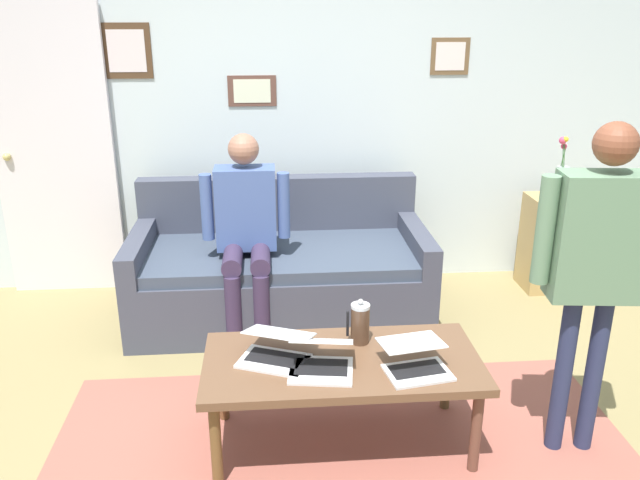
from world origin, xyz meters
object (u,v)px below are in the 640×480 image
at_px(laptop_center, 415,362).
at_px(flower_vase, 562,176).
at_px(couch, 280,272).
at_px(french_press, 360,323).
at_px(interior_door, 55,154).
at_px(laptop_right, 276,351).
at_px(coffee_table, 342,368).
at_px(person_seated, 246,224).
at_px(laptop_left, 321,360).
at_px(side_shelf, 553,243).
at_px(person_standing, 598,252).

bearing_deg(laptop_center, flower_vase, -128.44).
relative_size(couch, french_press, 8.46).
height_order(interior_door, flower_vase, interior_door).
distance_m(interior_door, french_press, 2.69).
height_order(laptop_center, laptop_right, laptop_right).
height_order(couch, flower_vase, flower_vase).
distance_m(coffee_table, laptop_center, 0.35).
height_order(french_press, person_seated, person_seated).
relative_size(interior_door, laptop_left, 6.15).
height_order(laptop_right, side_shelf, side_shelf).
height_order(coffee_table, flower_vase, flower_vase).
relative_size(coffee_table, person_seated, 1.00).
relative_size(side_shelf, person_standing, 0.45).
relative_size(laptop_left, french_press, 1.45).
height_order(interior_door, couch, interior_door).
relative_size(coffee_table, person_standing, 0.82).
bearing_deg(person_standing, flower_vase, -110.43).
bearing_deg(person_seated, flower_vase, -167.32).
xyz_separation_m(laptop_right, side_shelf, (-2.08, -1.69, -0.15)).
xyz_separation_m(laptop_right, person_seated, (0.16, -1.18, 0.22)).
height_order(interior_door, side_shelf, interior_door).
distance_m(laptop_center, side_shelf, 2.35).
bearing_deg(coffee_table, couch, -79.87).
bearing_deg(couch, french_press, 105.63).
height_order(person_standing, person_seated, person_standing).
distance_m(coffee_table, person_standing, 1.24).
height_order(couch, person_standing, person_standing).
relative_size(couch, laptop_right, 4.97).
bearing_deg(flower_vase, interior_door, -4.44).
distance_m(laptop_left, side_shelf, 2.60).
distance_m(interior_door, coffee_table, 2.76).
bearing_deg(flower_vase, person_standing, 69.57).
bearing_deg(laptop_center, french_press, -52.21).
distance_m(laptop_left, flower_vase, 2.61).
relative_size(couch, laptop_center, 5.83).
bearing_deg(couch, laptop_left, 95.79).
bearing_deg(person_seated, laptop_center, 120.42).
bearing_deg(flower_vase, laptop_left, 43.66).
distance_m(coffee_table, laptop_right, 0.32).
relative_size(french_press, flower_vase, 0.52).
height_order(side_shelf, person_seated, person_seated).
relative_size(laptop_left, person_standing, 0.21).
relative_size(interior_door, flower_vase, 4.64).
xyz_separation_m(laptop_center, person_seated, (0.78, -1.33, 0.22)).
bearing_deg(laptop_right, laptop_left, 153.51).
bearing_deg(flower_vase, french_press, 43.06).
height_order(laptop_right, person_seated, person_seated).
bearing_deg(person_seated, laptop_right, 97.66).
xyz_separation_m(coffee_table, laptop_center, (-0.31, 0.12, 0.09)).
height_order(french_press, flower_vase, flower_vase).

